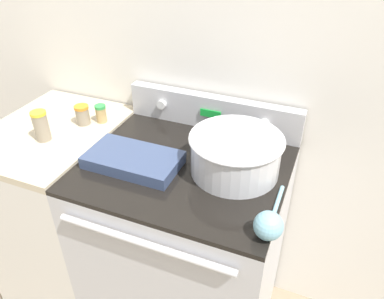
% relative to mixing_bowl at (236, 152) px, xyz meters
% --- Properties ---
extents(kitchen_wall, '(8.00, 0.05, 2.50)m').
position_rel_mixing_bowl_xyz_m(kitchen_wall, '(-0.18, 0.33, 0.22)').
color(kitchen_wall, silver).
rests_on(kitchen_wall, ground_plane).
extents(stove_range, '(0.76, 0.68, 0.95)m').
position_rel_mixing_bowl_xyz_m(stove_range, '(-0.18, -0.03, -0.56)').
color(stove_range, '#BCBCC1').
rests_on(stove_range, ground_plane).
extents(control_panel, '(0.76, 0.07, 0.14)m').
position_rel_mixing_bowl_xyz_m(control_panel, '(-0.18, 0.27, -0.01)').
color(control_panel, '#BCBCC1').
rests_on(control_panel, stove_range).
extents(side_counter, '(0.51, 0.65, 0.96)m').
position_rel_mixing_bowl_xyz_m(side_counter, '(-0.81, -0.03, -0.55)').
color(side_counter, silver).
rests_on(side_counter, ground_plane).
extents(mixing_bowl, '(0.33, 0.33, 0.15)m').
position_rel_mixing_bowl_xyz_m(mixing_bowl, '(0.00, 0.00, 0.00)').
color(mixing_bowl, silver).
rests_on(mixing_bowl, stove_range).
extents(casserole_dish, '(0.34, 0.19, 0.05)m').
position_rel_mixing_bowl_xyz_m(casserole_dish, '(-0.36, -0.10, -0.06)').
color(casserole_dish, '#38476B').
rests_on(casserole_dish, stove_range).
extents(ladle, '(0.09, 0.28, 0.09)m').
position_rel_mixing_bowl_xyz_m(ladle, '(0.18, -0.26, -0.04)').
color(ladle, '#7AB2C6').
rests_on(ladle, stove_range).
extents(spice_jar_green_cap, '(0.05, 0.05, 0.08)m').
position_rel_mixing_bowl_xyz_m(spice_jar_green_cap, '(-0.64, 0.11, -0.03)').
color(spice_jar_green_cap, tan).
rests_on(spice_jar_green_cap, side_counter).
extents(spice_jar_orange_cap, '(0.06, 0.06, 0.09)m').
position_rel_mixing_bowl_xyz_m(spice_jar_orange_cap, '(-0.70, 0.07, -0.03)').
color(spice_jar_orange_cap, gray).
rests_on(spice_jar_orange_cap, side_counter).
extents(spice_jar_yellow_cap, '(0.06, 0.06, 0.13)m').
position_rel_mixing_bowl_xyz_m(spice_jar_yellow_cap, '(-0.77, -0.10, -0.01)').
color(spice_jar_yellow_cap, gray).
rests_on(spice_jar_yellow_cap, side_counter).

